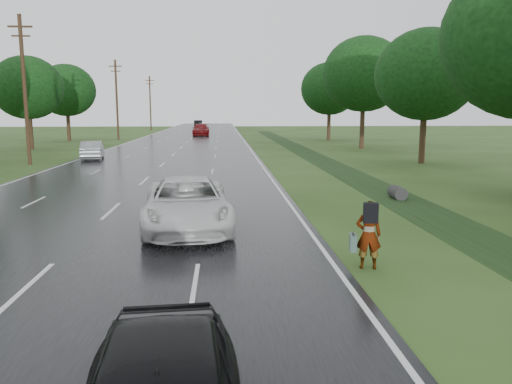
{
  "coord_description": "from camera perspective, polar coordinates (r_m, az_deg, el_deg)",
  "views": [
    {
      "loc": [
        4.12,
        -10.36,
        3.69
      ],
      "look_at": [
        5.1,
        4.23,
        1.3
      ],
      "focal_mm": 35.0,
      "sensor_mm": 36.0,
      "label": 1
    }
  ],
  "objects": [
    {
      "name": "pedestrian",
      "position": [
        11.99,
        12.65,
        -4.69
      ],
      "size": [
        0.77,
        0.74,
        1.63
      ],
      "rotation": [
        0.0,
        0.0,
        2.97
      ],
      "color": "#A5998C",
      "rests_on": "ground"
    },
    {
      "name": "center_line",
      "position": [
        55.63,
        -8.13,
        5.44
      ],
      "size": [
        0.12,
        180.0,
        0.01
      ],
      "primitive_type": "cube",
      "color": "silver",
      "rests_on": "road"
    },
    {
      "name": "utility_pole_distant",
      "position": [
        96.29,
        -12.0,
        9.98
      ],
      "size": [
        1.6,
        0.26,
        10.0
      ],
      "color": "#332415",
      "rests_on": "ground"
    },
    {
      "name": "tree_east_f",
      "position": [
        63.83,
        8.42,
        11.59
      ],
      "size": [
        7.2,
        7.2,
        9.62
      ],
      "color": "#332415",
      "rests_on": "ground"
    },
    {
      "name": "road",
      "position": [
        55.63,
        -8.13,
        5.41
      ],
      "size": [
        14.0,
        180.0,
        0.04
      ],
      "primitive_type": "cube",
      "color": "black",
      "rests_on": "ground"
    },
    {
      "name": "edge_stripe_west",
      "position": [
        56.53,
        -15.0,
        5.27
      ],
      "size": [
        0.12,
        180.0,
        0.01
      ],
      "primitive_type": "cube",
      "color": "silver",
      "rests_on": "road"
    },
    {
      "name": "white_pickup",
      "position": [
        15.66,
        -7.89,
        -1.32
      ],
      "size": [
        3.11,
        5.9,
        1.58
      ],
      "primitive_type": "imported",
      "rotation": [
        0.0,
        0.0,
        0.09
      ],
      "color": "silver",
      "rests_on": "road"
    },
    {
      "name": "utility_pole_far",
      "position": [
        66.72,
        -15.63,
        10.24
      ],
      "size": [
        1.6,
        0.26,
        10.0
      ],
      "color": "#332415",
      "rests_on": "ground"
    },
    {
      "name": "far_car_red",
      "position": [
        74.61,
        -6.3,
        7.09
      ],
      "size": [
        2.47,
        5.96,
        1.72
      ],
      "primitive_type": "imported",
      "rotation": [
        0.0,
        0.0,
        0.01
      ],
      "color": "#660B0C",
      "rests_on": "road"
    },
    {
      "name": "tree_west_d",
      "position": [
        52.69,
        -24.66,
        10.78
      ],
      "size": [
        6.6,
        6.6,
        8.8
      ],
      "color": "#332415",
      "rests_on": "ground"
    },
    {
      "name": "tree_east_c",
      "position": [
        37.21,
        18.85,
        12.57
      ],
      "size": [
        7.0,
        7.0,
        9.29
      ],
      "color": "#332415",
      "rests_on": "ground"
    },
    {
      "name": "edge_stripe_east",
      "position": [
        55.54,
        -1.14,
        5.52
      ],
      "size": [
        0.12,
        180.0,
        0.01
      ],
      "primitive_type": "cube",
      "color": "silver",
      "rests_on": "road"
    },
    {
      "name": "drainage_ditch",
      "position": [
        30.21,
        10.32,
        2.19
      ],
      "size": [
        2.2,
        120.0,
        0.56
      ],
      "color": "black",
      "rests_on": "ground"
    },
    {
      "name": "tree_east_d",
      "position": [
        50.37,
        12.23,
        13.02
      ],
      "size": [
        8.0,
        8.0,
        10.76
      ],
      "color": "#332415",
      "rests_on": "ground"
    },
    {
      "name": "silver_sedan",
      "position": [
        39.75,
        -18.2,
        4.57
      ],
      "size": [
        2.17,
        4.42,
        1.4
      ],
      "primitive_type": "imported",
      "rotation": [
        0.0,
        0.0,
        3.31
      ],
      "color": "gray",
      "rests_on": "road"
    },
    {
      "name": "utility_pole_mid",
      "position": [
        37.81,
        -24.94,
        10.72
      ],
      "size": [
        1.6,
        0.26,
        10.0
      ],
      "color": "#332415",
      "rests_on": "ground"
    },
    {
      "name": "tree_west_f",
      "position": [
        66.17,
        -20.86,
        10.81
      ],
      "size": [
        7.0,
        7.0,
        9.29
      ],
      "color": "#332415",
      "rests_on": "ground"
    },
    {
      "name": "far_car_dark",
      "position": [
        108.0,
        -6.64,
        7.72
      ],
      "size": [
        1.99,
        5.04,
        1.63
      ],
      "primitive_type": "imported",
      "rotation": [
        0.0,
        0.0,
        3.2
      ],
      "color": "black",
      "rests_on": "road"
    },
    {
      "name": "ground",
      "position": [
        11.74,
        -24.55,
        -9.9
      ],
      "size": [
        220.0,
        220.0,
        0.0
      ],
      "primitive_type": "plane",
      "color": "#284016",
      "rests_on": "ground"
    }
  ]
}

